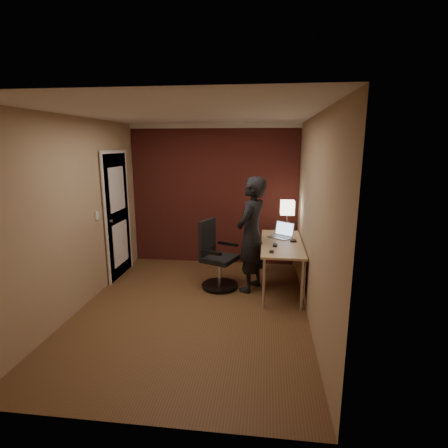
{
  "coord_description": "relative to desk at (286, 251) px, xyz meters",
  "views": [
    {
      "loc": [
        0.93,
        -4.22,
        2.15
      ],
      "look_at": [
        0.35,
        0.55,
        1.05
      ],
      "focal_mm": 28.0,
      "sensor_mm": 36.0,
      "label": 1
    }
  ],
  "objects": [
    {
      "name": "room",
      "position": [
        -1.53,
        0.71,
        0.77
      ],
      "size": [
        4.0,
        4.0,
        4.0
      ],
      "color": "brown",
      "rests_on": "ground"
    },
    {
      "name": "desk",
      "position": [
        0.0,
        0.0,
        0.0
      ],
      "size": [
        0.6,
        1.5,
        0.73
      ],
      "color": "tan",
      "rests_on": "ground"
    },
    {
      "name": "desk_lamp",
      "position": [
        0.02,
        0.57,
        0.55
      ],
      "size": [
        0.22,
        0.22,
        0.54
      ],
      "color": "silver",
      "rests_on": "desk"
    },
    {
      "name": "laptop",
      "position": [
        -0.06,
        0.31,
        0.19
      ],
      "size": [
        0.42,
        0.4,
        0.23
      ],
      "color": "silver",
      "rests_on": "desk"
    },
    {
      "name": "mouse",
      "position": [
        -0.18,
        -0.22,
        0.14
      ],
      "size": [
        0.06,
        0.1,
        0.03
      ],
      "primitive_type": "cube",
      "rotation": [
        0.0,
        0.0,
        -0.05
      ],
      "color": "black",
      "rests_on": "desk"
    },
    {
      "name": "phone",
      "position": [
        -0.23,
        -0.51,
        0.13
      ],
      "size": [
        0.07,
        0.12,
        0.01
      ],
      "primitive_type": "cube",
      "rotation": [
        0.0,
        0.0,
        -0.05
      ],
      "color": "black",
      "rests_on": "desk"
    },
    {
      "name": "wallet",
      "position": [
        0.1,
        0.07,
        0.14
      ],
      "size": [
        0.1,
        0.12,
        0.02
      ],
      "primitive_type": "cube",
      "rotation": [
        0.0,
        0.0,
        0.08
      ],
      "color": "black",
      "rests_on": "desk"
    },
    {
      "name": "office_chair",
      "position": [
        -1.05,
        -0.06,
        -0.15
      ],
      "size": [
        0.6,
        0.65,
        1.02
      ],
      "color": "black",
      "rests_on": "ground"
    },
    {
      "name": "person",
      "position": [
        -0.52,
        -0.08,
        0.25
      ],
      "size": [
        0.62,
        0.73,
        1.71
      ],
      "primitive_type": "imported",
      "rotation": [
        0.0,
        0.0,
        -1.96
      ],
      "color": "black",
      "rests_on": "ground"
    }
  ]
}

